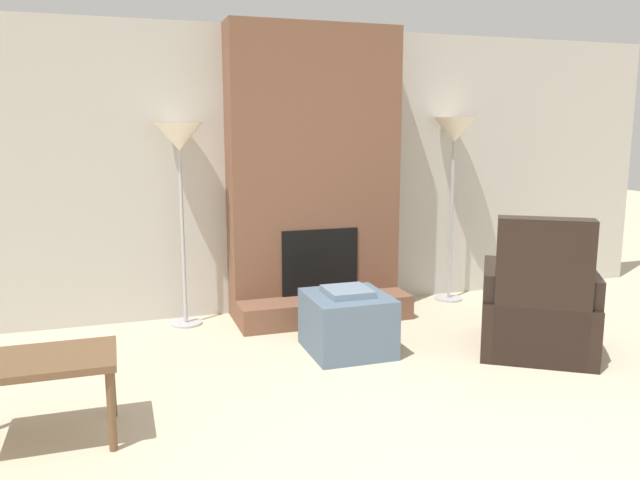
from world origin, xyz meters
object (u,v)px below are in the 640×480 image
at_px(ottoman, 347,322).
at_px(armchair, 538,312).
at_px(floor_lamp_right, 454,139).
at_px(side_table, 40,369).
at_px(floor_lamp_left, 179,147).

relative_size(ottoman, armchair, 0.54).
bearing_deg(floor_lamp_right, side_table, -152.12).
xyz_separation_m(armchair, floor_lamp_right, (0.13, 1.55, 1.28)).
xyz_separation_m(ottoman, floor_lamp_right, (1.50, 1.08, 1.36)).
relative_size(ottoman, floor_lamp_left, 0.36).
relative_size(floor_lamp_left, floor_lamp_right, 0.97).
bearing_deg(floor_lamp_right, armchair, -94.74).
bearing_deg(side_table, floor_lamp_right, 27.88).
bearing_deg(floor_lamp_left, floor_lamp_right, -0.00).
xyz_separation_m(ottoman, floor_lamp_left, (-1.11, 1.08, 1.31)).
bearing_deg(ottoman, armchair, -19.28).
distance_m(armchair, side_table, 3.47).
distance_m(ottoman, armchair, 1.45).
distance_m(ottoman, floor_lamp_left, 2.03).
xyz_separation_m(ottoman, side_table, (-2.08, -0.82, 0.19)).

